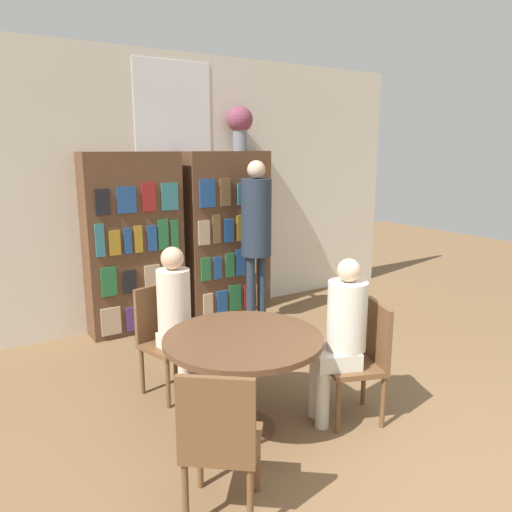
% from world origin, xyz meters
% --- Properties ---
extents(ground_plane, '(16.00, 16.00, 0.00)m').
position_xyz_m(ground_plane, '(0.00, 0.00, 0.00)').
color(ground_plane, brown).
extents(wall_back, '(6.40, 0.07, 3.00)m').
position_xyz_m(wall_back, '(0.00, 3.84, 1.51)').
color(wall_back, beige).
rests_on(wall_back, ground_plane).
extents(bookshelf_left, '(1.03, 0.34, 1.94)m').
position_xyz_m(bookshelf_left, '(-0.58, 3.65, 0.96)').
color(bookshelf_left, brown).
rests_on(bookshelf_left, ground_plane).
extents(bookshelf_right, '(1.03, 0.34, 1.94)m').
position_xyz_m(bookshelf_right, '(0.58, 3.65, 0.96)').
color(bookshelf_right, brown).
rests_on(bookshelf_right, ground_plane).
extents(flower_vase, '(0.30, 0.30, 0.51)m').
position_xyz_m(flower_vase, '(0.76, 3.65, 2.25)').
color(flower_vase, slate).
rests_on(flower_vase, bookshelf_right).
extents(reading_table, '(1.10, 1.10, 0.71)m').
position_xyz_m(reading_table, '(-0.65, 1.29, 0.58)').
color(reading_table, brown).
rests_on(reading_table, ground_plane).
extents(chair_near_camera, '(0.56, 0.56, 0.88)m').
position_xyz_m(chair_near_camera, '(-1.21, 0.60, 0.49)').
color(chair_near_camera, brown).
rests_on(chair_near_camera, ground_plane).
extents(chair_left_side, '(0.49, 0.49, 0.88)m').
position_xyz_m(chair_left_side, '(-0.88, 2.15, 0.49)').
color(chair_left_side, brown).
rests_on(chair_left_side, ground_plane).
extents(chair_far_side, '(0.52, 0.52, 0.88)m').
position_xyz_m(chair_far_side, '(0.18, 0.96, 0.49)').
color(chair_far_side, brown).
rests_on(chair_far_side, ground_plane).
extents(seated_reader_left, '(0.33, 0.40, 1.23)m').
position_xyz_m(seated_reader_left, '(-0.83, 1.97, 0.70)').
color(seated_reader_left, beige).
rests_on(seated_reader_left, ground_plane).
extents(seated_reader_right, '(0.42, 0.38, 1.22)m').
position_xyz_m(seated_reader_right, '(0.01, 1.03, 0.70)').
color(seated_reader_right, beige).
rests_on(seated_reader_right, ground_plane).
extents(librarian_standing, '(0.34, 0.61, 1.84)m').
position_xyz_m(librarian_standing, '(0.66, 3.15, 1.15)').
color(librarian_standing, '#232D3D').
rests_on(librarian_standing, ground_plane).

